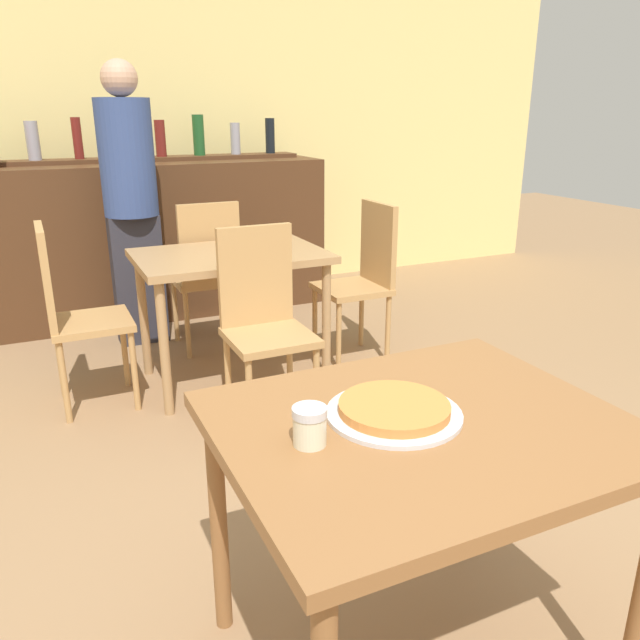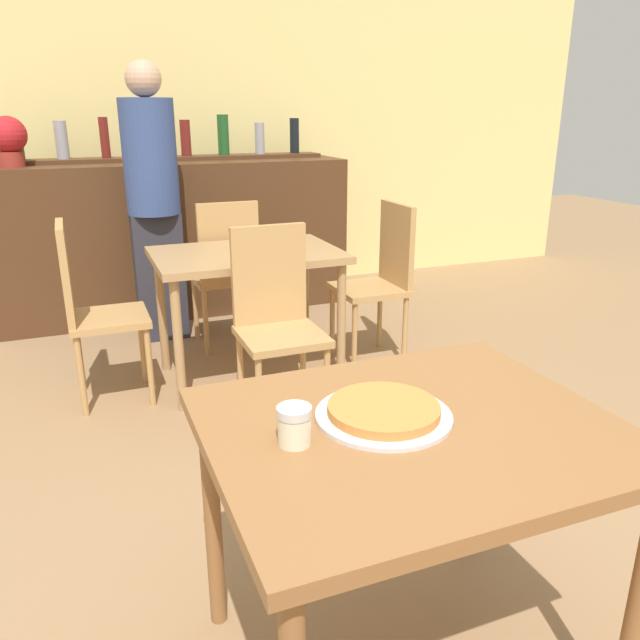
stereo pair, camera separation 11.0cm
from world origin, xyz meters
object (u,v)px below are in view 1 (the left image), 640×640
chair_far_side_left (71,307)px  chair_far_side_right (364,272)px  chair_far_side_back (207,268)px  cheese_shaker (310,426)px  person_standing (130,196)px  pizza_tray (394,410)px  chair_far_side_front (263,314)px

chair_far_side_left → chair_far_side_right: bearing=-90.0°
chair_far_side_back → cheese_shaker: 2.67m
chair_far_side_back → person_standing: person_standing is taller
chair_far_side_back → cheese_shaker: bearing=80.0°
chair_far_side_left → chair_far_side_right: 1.70m
pizza_tray → person_standing: (-0.16, 2.95, 0.19)m
chair_far_side_right → chair_far_side_front: bearing=-58.8°
chair_far_side_back → person_standing: bearing=-44.6°
chair_far_side_back → pizza_tray: 2.60m
pizza_tray → chair_far_side_front: bearing=82.3°
pizza_tray → cheese_shaker: (-0.25, -0.04, 0.03)m
cheese_shaker → person_standing: bearing=88.3°
chair_far_side_back → person_standing: 0.68m
chair_far_side_front → chair_far_side_right: (0.85, 0.51, 0.00)m
chair_far_side_right → cheese_shaker: chair_far_side_right is taller
chair_far_side_front → pizza_tray: chair_far_side_front is taller
chair_far_side_front → person_standing: 1.51m
chair_far_side_front → person_standing: (-0.37, 1.40, 0.43)m
chair_far_side_right → cheese_shaker: 2.49m
chair_far_side_front → person_standing: bearing=105.0°
chair_far_side_front → chair_far_side_back: bearing=90.0°
chair_far_side_back → chair_far_side_left: bearing=31.2°
chair_far_side_left → pizza_tray: (0.64, -2.07, 0.23)m
person_standing → chair_far_side_front: bearing=-75.0°
chair_far_side_front → chair_far_side_back: 1.03m
chair_far_side_right → cheese_shaker: (-1.31, -2.11, 0.26)m
cheese_shaker → chair_far_side_back: bearing=80.0°
chair_far_side_back → chair_far_side_front: bearing=90.0°
chair_far_side_back → chair_far_side_right: 0.99m
chair_far_side_left → person_standing: size_ratio=0.54×
chair_far_side_front → chair_far_side_left: same height
chair_far_side_left → chair_far_side_right: (1.70, 0.00, 0.00)m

